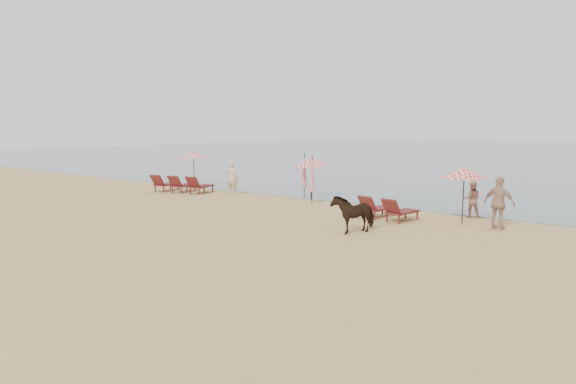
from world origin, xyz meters
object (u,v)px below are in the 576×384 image
Objects in this scene: umbrella_open_left_b at (311,161)px; cow at (354,213)px; umbrella_closed_right at (312,174)px; umbrella_open_left_a at (194,154)px; umbrella_closed_left at (304,170)px; beachgoer_left at (232,178)px; lounger_cluster_left at (181,184)px; beachgoer_right_b at (499,203)px; beachgoer_right_a at (472,199)px; umbrella_open_right at (464,173)px; lounger_cluster_right at (387,209)px.

cow is at bearing -34.97° from umbrella_open_left_b.
umbrella_open_left_b is 1.37m from umbrella_closed_right.
umbrella_open_left_a reaches higher than cow.
umbrella_closed_right is at bearing -43.74° from umbrella_closed_left.
lounger_cluster_left is at bearing 9.58° from beachgoer_left.
umbrella_open_left_a is 1.18× the size of beachgoer_right_b.
beachgoer_left is (-5.22, -0.17, -0.49)m from umbrella_closed_right.
cow is at bearing 43.22° from beachgoer_right_a.
umbrella_open_left_b is 8.56m from umbrella_open_right.
beachgoer_right_b is (18.39, -2.04, -1.09)m from umbrella_open_left_a.
cow is (5.73, -5.75, -1.29)m from umbrella_open_left_b.
lounger_cluster_left is at bearing -158.65° from umbrella_closed_left.
beachgoer_right_b is (14.19, -1.06, 0.03)m from beachgoer_left.
lounger_cluster_right is 10.29m from beachgoer_left.
lounger_cluster_left is 1.86× the size of beachgoer_left.
cow is at bearing -43.53° from umbrella_closed_left.
umbrella_open_left_a is 8.05m from umbrella_closed_left.
lounger_cluster_right is 14.68m from umbrella_open_left_a.
lounger_cluster_right is at bearing -17.09° from umbrella_open_left_b.
beachgoer_right_b reaches higher than cow.
umbrella_open_left_a is at bearing -176.16° from umbrella_closed_left.
umbrella_open_right reaches higher than beachgoer_left.
lounger_cluster_left is at bearing 12.24° from beachgoer_right_b.
umbrella_open_left_b reaches higher than umbrella_open_right.
umbrella_open_left_b is (7.43, 2.31, 1.48)m from lounger_cluster_left.
lounger_cluster_left is at bearing 167.57° from umbrella_open_right.
beachgoer_left is at bearing 7.99° from lounger_cluster_left.
cow reaches higher than lounger_cluster_right.
umbrella_closed_left is (-6.33, 3.24, 1.00)m from lounger_cluster_right.
beachgoer_right_a is (8.86, -0.62, -0.70)m from umbrella_closed_left.
umbrella_open_left_b is (-5.67, 2.91, 1.51)m from lounger_cluster_right.
umbrella_open_left_b reaches higher than lounger_cluster_right.
umbrella_closed_left is at bearing 152.11° from umbrella_open_right.
umbrella_open_left_b is 4.74m from beachgoer_left.
umbrella_closed_left reaches higher than lounger_cluster_left.
lounger_cluster_right is 7.18m from umbrella_closed_left.
beachgoer_right_a reaches higher than cow.
umbrella_closed_right is 7.52m from beachgoer_right_a.
umbrella_closed_right reaches higher than umbrella_open_right.
beachgoer_right_b is at bearing 19.24° from lounger_cluster_right.
beachgoer_right_a is at bearing 172.72° from beachgoer_left.
umbrella_open_left_b is 1.50× the size of beachgoer_right_a.
beachgoer_right_a is (2.46, 5.46, 0.08)m from cow.
umbrella_closed_left is 1.95m from umbrella_closed_right.
beachgoer_left is at bearing -158.31° from umbrella_closed_left.
umbrella_closed_right is at bearing -43.60° from umbrella_open_left_b.
lounger_cluster_left is at bearing -172.90° from cow.
umbrella_open_left_a is 18.53m from beachgoer_right_b.
beachgoer_left is at bearing -179.73° from lounger_cluster_right.
beachgoer_left is 1.25× the size of beachgoer_right_a.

